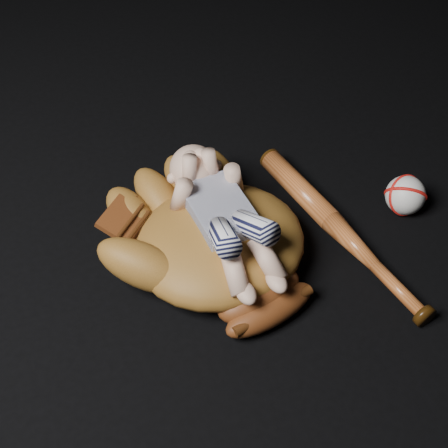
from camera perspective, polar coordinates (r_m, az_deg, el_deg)
The scene contains 4 objects.
baseball_glove at distance 1.12m, azimuth -0.43°, elevation -1.20°, with size 0.39×0.45×0.14m, color brown, non-canonical shape.
newborn_baby at distance 1.08m, azimuth 0.22°, elevation 0.70°, with size 0.16×0.35×0.14m, color #D4A489, non-canonical shape.
baseball_bat at distance 1.21m, azimuth 10.54°, elevation -0.52°, with size 0.05×0.49×0.05m, color #A84F20, non-canonical shape.
baseball at distance 1.29m, azimuth 16.26°, elevation 2.54°, with size 0.08×0.08×0.08m, color silver.
Camera 1 is at (-0.29, -0.57, 0.89)m, focal length 50.00 mm.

